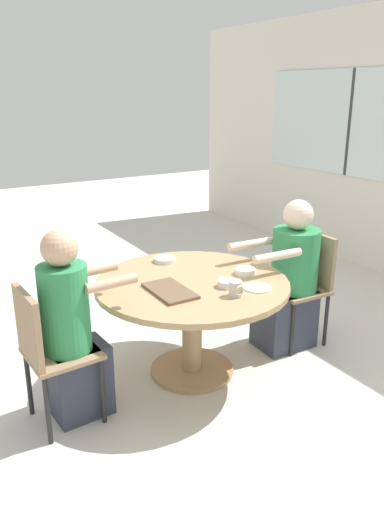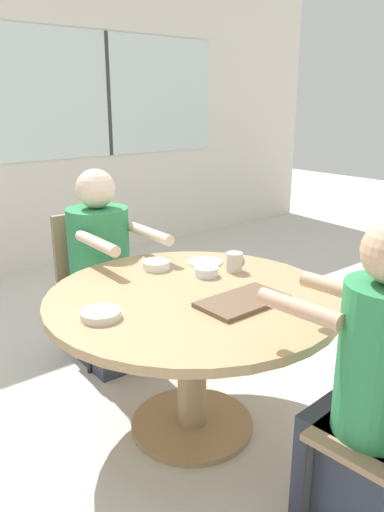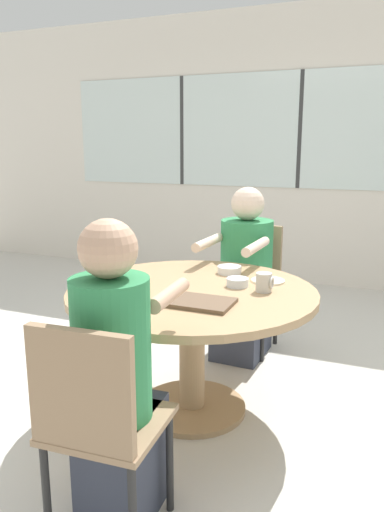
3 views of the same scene
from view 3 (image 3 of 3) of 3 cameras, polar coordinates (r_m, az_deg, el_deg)
ground_plane at (r=2.94m, az=0.00°, el=-17.09°), size 16.00×16.00×0.00m
wall_back_with_windows at (r=5.33m, az=12.24°, el=11.99°), size 8.40×0.08×2.80m
dining_table at (r=2.70m, az=0.00°, el=-6.74°), size 1.33×1.33×0.71m
chair_for_woman_green_shirt at (r=3.64m, az=6.84°, el=-2.11°), size 0.41×0.41×0.89m
chair_for_man_blue_shirt at (r=1.85m, az=-10.92°, el=-17.56°), size 0.42×0.42×0.89m
person_woman_green_shirt at (r=3.48m, az=5.96°, el=-2.97°), size 0.40×0.69×1.18m
person_man_blue_shirt at (r=1.96m, az=-8.55°, el=-14.78°), size 0.34×0.56×1.21m
food_tray_dark at (r=2.42m, az=0.09°, el=-5.22°), size 0.39×0.22×0.02m
coffee_mug at (r=2.63m, az=8.26°, el=-3.00°), size 0.09×0.08×0.10m
bowl_white_shallow at (r=2.88m, az=-8.12°, el=-2.29°), size 0.16×0.16×0.03m
bowl_cereal at (r=2.98m, az=4.31°, el=-1.57°), size 0.14×0.14×0.04m
bowl_fruit at (r=2.71m, az=5.22°, el=-3.00°), size 0.12×0.12×0.05m
plate_tortillas at (r=2.83m, az=8.67°, el=-2.80°), size 0.19×0.19×0.01m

